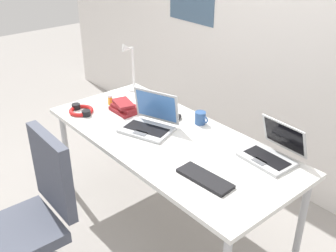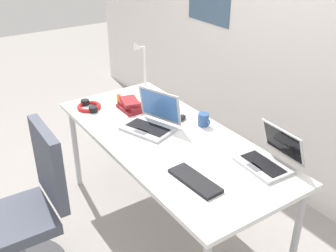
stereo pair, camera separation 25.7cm
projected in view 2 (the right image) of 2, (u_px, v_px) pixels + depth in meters
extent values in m
plane|color=gray|center=(168.00, 224.00, 2.95)|extent=(12.00, 12.00, 0.00)
cube|color=silver|center=(294.00, 28.00, 2.89)|extent=(6.00, 0.12, 2.60)
cube|color=white|center=(168.00, 139.00, 2.62)|extent=(1.80, 0.80, 0.03)
cylinder|color=#B2B5BA|center=(75.00, 148.00, 3.24)|extent=(0.04, 0.04, 0.71)
cylinder|color=#B2B5BA|center=(147.00, 126.00, 3.57)|extent=(0.04, 0.04, 0.71)
cylinder|color=#B2B5BA|center=(296.00, 236.00, 2.34)|extent=(0.04, 0.04, 0.71)
cylinder|color=white|center=(145.00, 87.00, 3.35)|extent=(0.12, 0.12, 0.02)
cylinder|color=white|center=(145.00, 67.00, 3.26)|extent=(0.02, 0.02, 0.34)
cylinder|color=white|center=(140.00, 47.00, 3.16)|extent=(0.01, 0.08, 0.01)
cone|color=white|center=(136.00, 48.00, 3.14)|extent=(0.07, 0.09, 0.09)
cube|color=#B7BABC|center=(263.00, 165.00, 2.29)|extent=(0.31, 0.22, 0.02)
cube|color=black|center=(263.00, 164.00, 2.29)|extent=(0.27, 0.13, 0.00)
cube|color=#595B60|center=(254.00, 167.00, 2.26)|extent=(0.09, 0.05, 0.00)
cube|color=#B7BABC|center=(283.00, 143.00, 2.31)|extent=(0.31, 0.09, 0.20)
cube|color=black|center=(282.00, 142.00, 2.30)|extent=(0.28, 0.07, 0.17)
cube|color=#B7BABC|center=(148.00, 129.00, 2.69)|extent=(0.39, 0.33, 0.02)
cube|color=black|center=(148.00, 127.00, 2.68)|extent=(0.32, 0.22, 0.00)
cube|color=#595B60|center=(141.00, 132.00, 2.63)|extent=(0.11, 0.08, 0.00)
cube|color=#B7BABC|center=(160.00, 105.00, 2.72)|extent=(0.33, 0.15, 0.23)
cube|color=#3F72BF|center=(159.00, 106.00, 2.72)|extent=(0.29, 0.13, 0.19)
cube|color=black|center=(195.00, 180.00, 2.16)|extent=(0.34, 0.14, 0.02)
ellipsoid|color=black|center=(181.00, 118.00, 2.82)|extent=(0.09, 0.11, 0.03)
cube|color=black|center=(161.00, 99.00, 3.14)|extent=(0.13, 0.15, 0.01)
torus|color=red|center=(89.00, 106.00, 2.99)|extent=(0.18, 0.18, 0.03)
cylinder|color=black|center=(85.00, 102.00, 3.04)|extent=(0.06, 0.06, 0.04)
cylinder|color=black|center=(93.00, 109.00, 2.93)|extent=(0.06, 0.06, 0.04)
cylinder|color=gold|center=(119.00, 98.00, 3.08)|extent=(0.04, 0.04, 0.06)
cylinder|color=white|center=(118.00, 93.00, 3.06)|extent=(0.04, 0.04, 0.01)
cube|color=maroon|center=(130.00, 108.00, 2.97)|extent=(0.21, 0.14, 0.03)
cube|color=maroon|center=(132.00, 105.00, 2.96)|extent=(0.21, 0.14, 0.02)
cube|color=maroon|center=(129.00, 102.00, 2.95)|extent=(0.21, 0.15, 0.03)
cylinder|color=#2D518C|center=(203.00, 119.00, 2.73)|extent=(0.08, 0.08, 0.09)
torus|color=#2D518C|center=(208.00, 122.00, 2.70)|extent=(0.05, 0.01, 0.05)
cylinder|color=#A5A8AD|center=(20.00, 247.00, 2.46)|extent=(0.05, 0.05, 0.34)
cube|color=#474C5B|center=(15.00, 222.00, 2.36)|extent=(0.45, 0.45, 0.07)
cube|color=#474C5B|center=(49.00, 164.00, 2.34)|extent=(0.42, 0.07, 0.48)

